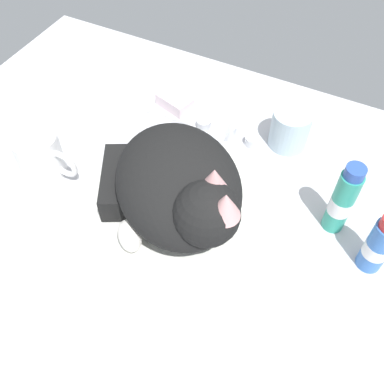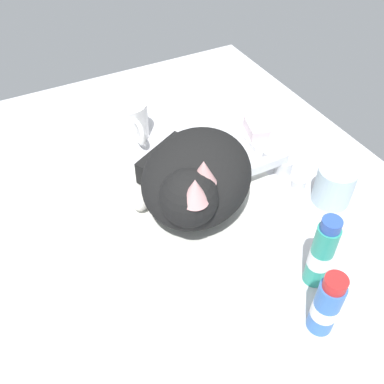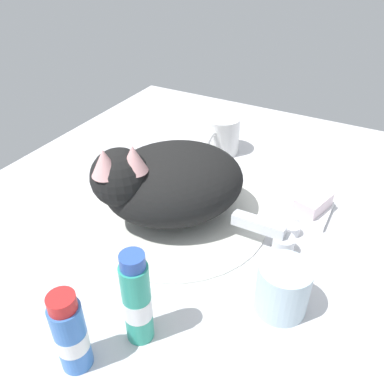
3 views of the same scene
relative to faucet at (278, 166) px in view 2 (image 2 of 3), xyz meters
The scene contains 10 objects.
ground_plane 19.04cm from the faucet, 90.00° to the right, with size 110.00×82.50×3.00cm, color silver.
sink_basin 18.76cm from the faucet, 90.00° to the right, with size 33.65×33.65×0.75cm, color silver.
faucet is the anchor object (origin of this frame).
cat 20.41cm from the faucet, 87.91° to the right, with size 31.62×31.03×16.31cm.
coffee_mug 33.67cm from the faucet, 140.04° to the right, with size 12.05×8.00×8.39cm.
rinse_cup 12.07cm from the faucet, 23.13° to the left, with size 7.24×7.24×7.60cm.
soap_dish 12.87cm from the faucet, 165.99° to the left, with size 9.00×6.40×1.20cm, color white.
soap_bar 12.77cm from the faucet, 165.99° to the left, with size 6.87×4.19×2.59cm, color silver.
toothpaste_bottle 26.26cm from the faucet, 22.36° to the right, with size 3.62×3.62×14.16cm.
mouthwash_bottle 34.21cm from the faucet, 25.03° to the right, with size 3.87×3.87×11.87cm.
Camera 2 is at (50.61, -27.45, 59.13)cm, focal length 40.21 mm.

